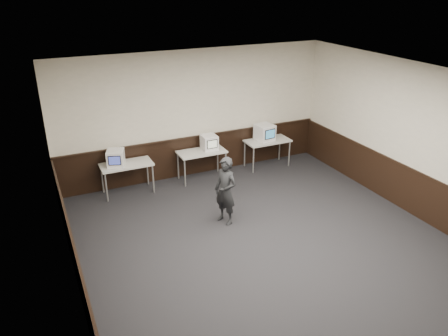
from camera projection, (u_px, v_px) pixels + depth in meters
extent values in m
plane|color=black|center=(274.00, 252.00, 8.23)|extent=(8.00, 8.00, 0.00)
plane|color=white|center=(284.00, 84.00, 6.93)|extent=(8.00, 8.00, 0.00)
plane|color=silver|center=(195.00, 114.00, 10.90)|extent=(7.00, 0.00, 7.00)
plane|color=silver|center=(68.00, 218.00, 6.24)|extent=(0.00, 8.00, 8.00)
plane|color=silver|center=(425.00, 145.00, 8.92)|extent=(0.00, 8.00, 8.00)
cube|color=black|center=(196.00, 155.00, 11.33)|extent=(6.98, 0.04, 1.00)
cube|color=black|center=(80.00, 280.00, 6.69)|extent=(0.04, 7.98, 1.00)
cube|color=black|center=(415.00, 193.00, 9.36)|extent=(0.04, 7.98, 1.00)
cube|color=black|center=(196.00, 137.00, 11.10)|extent=(6.98, 0.06, 0.04)
cube|color=beige|center=(126.00, 165.00, 10.19)|extent=(1.20, 0.60, 0.04)
cylinder|color=#999999|center=(106.00, 188.00, 9.92)|extent=(0.04, 0.04, 0.71)
cylinder|color=#999999|center=(153.00, 179.00, 10.34)|extent=(0.04, 0.04, 0.71)
cylinder|color=#999999|center=(102.00, 179.00, 10.34)|extent=(0.04, 0.04, 0.71)
cylinder|color=#999999|center=(147.00, 171.00, 10.76)|extent=(0.04, 0.04, 0.71)
cube|color=beige|center=(202.00, 152.00, 10.92)|extent=(1.20, 0.60, 0.04)
cylinder|color=#999999|center=(185.00, 173.00, 10.65)|extent=(0.04, 0.04, 0.71)
cylinder|color=#999999|center=(226.00, 166.00, 11.07)|extent=(0.04, 0.04, 0.71)
cylinder|color=#999999|center=(178.00, 166.00, 11.07)|extent=(0.04, 0.04, 0.71)
cylinder|color=#999999|center=(218.00, 159.00, 11.49)|extent=(0.04, 0.04, 0.71)
cube|color=beige|center=(267.00, 141.00, 11.65)|extent=(1.20, 0.60, 0.04)
cylinder|color=#999999|center=(253.00, 160.00, 11.38)|extent=(0.04, 0.04, 0.71)
cylinder|color=#999999|center=(289.00, 154.00, 11.80)|extent=(0.04, 0.04, 0.71)
cylinder|color=#999999|center=(245.00, 154.00, 11.80)|extent=(0.04, 0.04, 0.71)
cylinder|color=#999999|center=(280.00, 148.00, 12.22)|extent=(0.04, 0.04, 0.71)
cube|color=white|center=(116.00, 158.00, 10.01)|extent=(0.49, 0.50, 0.38)
cube|color=black|center=(115.00, 161.00, 9.82)|extent=(0.28, 0.11, 0.23)
cube|color=#35429F|center=(114.00, 161.00, 9.81)|extent=(0.24, 0.08, 0.19)
cube|color=white|center=(209.00, 142.00, 10.96)|extent=(0.38, 0.40, 0.37)
cube|color=black|center=(212.00, 144.00, 10.79)|extent=(0.28, 0.02, 0.22)
cube|color=beige|center=(212.00, 144.00, 10.78)|extent=(0.24, 0.01, 0.19)
cube|color=white|center=(265.00, 132.00, 11.55)|extent=(0.49, 0.51, 0.44)
cube|color=black|center=(270.00, 134.00, 11.36)|extent=(0.33, 0.06, 0.26)
cube|color=teal|center=(270.00, 134.00, 11.35)|extent=(0.28, 0.04, 0.22)
imported|color=black|center=(226.00, 191.00, 8.95)|extent=(0.52, 0.62, 1.45)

